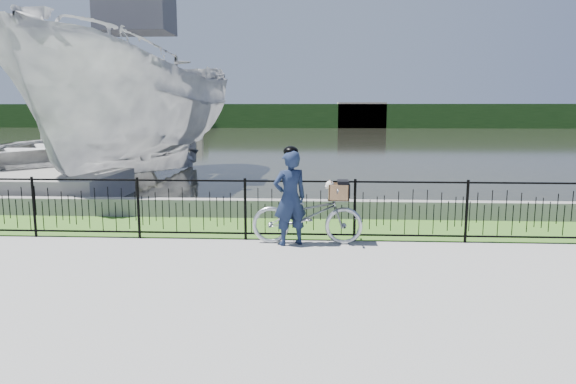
# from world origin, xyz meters

# --- Properties ---
(ground) EXTENTS (120.00, 120.00, 0.00)m
(ground) POSITION_xyz_m (0.00, 0.00, 0.00)
(ground) COLOR gray
(ground) RESTS_ON ground
(grass_strip) EXTENTS (60.00, 2.00, 0.01)m
(grass_strip) POSITION_xyz_m (0.00, 2.60, 0.00)
(grass_strip) COLOR #3B6820
(grass_strip) RESTS_ON ground
(water) EXTENTS (120.00, 120.00, 0.00)m
(water) POSITION_xyz_m (0.00, 33.00, 0.00)
(water) COLOR black
(water) RESTS_ON ground
(quay_wall) EXTENTS (60.00, 0.30, 0.40)m
(quay_wall) POSITION_xyz_m (0.00, 3.60, 0.20)
(quay_wall) COLOR slate
(quay_wall) RESTS_ON ground
(fence) EXTENTS (14.00, 0.06, 1.15)m
(fence) POSITION_xyz_m (0.00, 1.60, 0.58)
(fence) COLOR black
(fence) RESTS_ON ground
(far_treeline) EXTENTS (120.00, 6.00, 3.00)m
(far_treeline) POSITION_xyz_m (0.00, 60.00, 1.50)
(far_treeline) COLOR #214219
(far_treeline) RESTS_ON ground
(far_building_left) EXTENTS (8.00, 4.00, 4.00)m
(far_building_left) POSITION_xyz_m (-18.00, 58.00, 2.00)
(far_building_left) COLOR #AEA08C
(far_building_left) RESTS_ON ground
(far_building_right) EXTENTS (6.00, 3.00, 3.20)m
(far_building_right) POSITION_xyz_m (6.00, 58.50, 1.60)
(far_building_right) COLOR #AEA08C
(far_building_right) RESTS_ON ground
(bicycle_rig) EXTENTS (1.98, 0.69, 1.17)m
(bicycle_rig) POSITION_xyz_m (0.15, 1.40, 0.53)
(bicycle_rig) COLOR #AAAFB6
(bicycle_rig) RESTS_ON ground
(cyclist) EXTENTS (0.73, 0.62, 1.76)m
(cyclist) POSITION_xyz_m (-0.16, 1.30, 0.87)
(cyclist) COLOR #15203A
(cyclist) RESTS_ON ground
(boat_near) EXTENTS (5.88, 12.24, 6.35)m
(boat_near) POSITION_xyz_m (-5.39, 8.85, 2.35)
(boat_near) COLOR #B7B7B7
(boat_near) RESTS_ON water
(boat_far) EXTENTS (7.37, 9.94, 1.98)m
(boat_far) POSITION_xyz_m (-8.33, 10.42, 0.99)
(boat_far) COLOR #B7B7B7
(boat_far) RESTS_ON water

